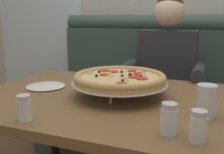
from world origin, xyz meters
TOP-DOWN VIEW (x-y plane):
  - booth_bench at (0.00, 0.93)m, footprint 1.83×0.78m
  - dining_table at (0.00, 0.00)m, footprint 1.40×0.92m
  - diner_main at (0.12, 0.66)m, footprint 0.54×0.64m
  - pizza at (0.01, 0.03)m, footprint 0.46×0.46m
  - shaker_parmesan at (0.39, -0.34)m, footprint 0.05×0.05m
  - shaker_pepper_flakes at (-0.22, -0.39)m, footprint 0.05×0.05m
  - shaker_oregano at (0.30, -0.31)m, footprint 0.06×0.06m
  - plate_near_left at (-0.43, 0.04)m, footprint 0.21×0.21m
  - drinking_glass at (0.41, -0.11)m, footprint 0.07×0.07m

SIDE VIEW (x-z plane):
  - booth_bench at x=0.00m, z-range -0.17..0.96m
  - dining_table at x=0.00m, z-range 0.29..1.02m
  - diner_main at x=0.12m, z-range 0.07..1.35m
  - plate_near_left at x=-0.43m, z-range 0.74..0.75m
  - shaker_pepper_flakes at x=-0.22m, z-range 0.73..0.83m
  - shaker_parmesan at x=0.39m, z-range 0.73..0.83m
  - shaker_oregano at x=0.30m, z-range 0.73..0.83m
  - drinking_glass at x=0.41m, z-range 0.73..0.86m
  - pizza at x=0.01m, z-range 0.76..0.88m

